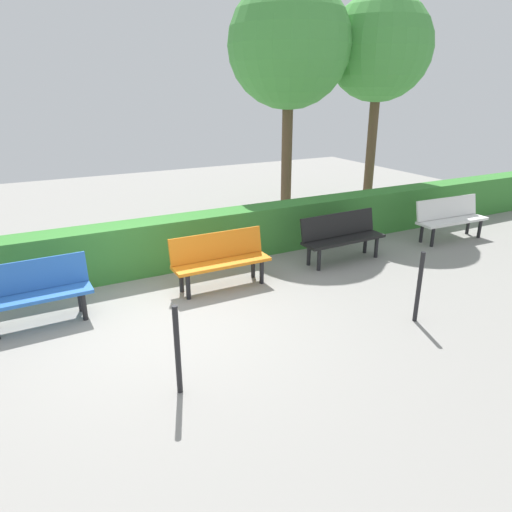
{
  "coord_description": "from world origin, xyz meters",
  "views": [
    {
      "loc": [
        1.4,
        5.61,
        3.02
      ],
      "look_at": [
        -1.73,
        -0.33,
        0.55
      ],
      "focal_mm": 32.48,
      "sensor_mm": 36.0,
      "label": 1
    }
  ],
  "objects_px": {
    "bench_blue": "(36,290)",
    "tree_near": "(379,49)",
    "bench_white": "(450,217)",
    "bench_black": "(342,235)",
    "bench_orange": "(220,258)",
    "tree_mid": "(289,46)"
  },
  "relations": [
    {
      "from": "bench_white",
      "to": "bench_blue",
      "type": "distance_m",
      "value": 7.85
    },
    {
      "from": "tree_near",
      "to": "bench_orange",
      "type": "bearing_deg",
      "value": 27.16
    },
    {
      "from": "bench_black",
      "to": "tree_mid",
      "type": "distance_m",
      "value": 4.73
    },
    {
      "from": "bench_black",
      "to": "bench_blue",
      "type": "height_order",
      "value": "bench_blue"
    },
    {
      "from": "bench_black",
      "to": "tree_mid",
      "type": "xyz_separation_m",
      "value": [
        -0.78,
        -3.23,
        3.37
      ]
    },
    {
      "from": "bench_blue",
      "to": "tree_near",
      "type": "distance_m",
      "value": 9.07
    },
    {
      "from": "bench_white",
      "to": "bench_black",
      "type": "height_order",
      "value": "same"
    },
    {
      "from": "bench_white",
      "to": "tree_near",
      "type": "relative_size",
      "value": 0.32
    },
    {
      "from": "bench_black",
      "to": "bench_blue",
      "type": "relative_size",
      "value": 1.18
    },
    {
      "from": "bench_orange",
      "to": "tree_near",
      "type": "bearing_deg",
      "value": -153.0
    },
    {
      "from": "bench_blue",
      "to": "bench_orange",
      "type": "bearing_deg",
      "value": 177.87
    },
    {
      "from": "bench_black",
      "to": "tree_mid",
      "type": "bearing_deg",
      "value": -105.35
    },
    {
      "from": "bench_orange",
      "to": "tree_near",
      "type": "distance_m",
      "value": 6.86
    },
    {
      "from": "bench_white",
      "to": "bench_blue",
      "type": "xyz_separation_m",
      "value": [
        7.85,
        -0.01,
        -0.01
      ]
    },
    {
      "from": "bench_white",
      "to": "bench_blue",
      "type": "relative_size",
      "value": 1.18
    },
    {
      "from": "tree_near",
      "to": "bench_white",
      "type": "bearing_deg",
      "value": 87.22
    },
    {
      "from": "bench_white",
      "to": "bench_orange",
      "type": "distance_m",
      "value": 5.19
    },
    {
      "from": "bench_blue",
      "to": "tree_mid",
      "type": "distance_m",
      "value": 7.51
    },
    {
      "from": "bench_blue",
      "to": "tree_near",
      "type": "bearing_deg",
      "value": -162.94
    },
    {
      "from": "bench_white",
      "to": "bench_blue",
      "type": "bearing_deg",
      "value": 2.27
    },
    {
      "from": "bench_orange",
      "to": "bench_blue",
      "type": "distance_m",
      "value": 2.65
    },
    {
      "from": "bench_white",
      "to": "tree_mid",
      "type": "relative_size",
      "value": 0.31
    }
  ]
}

